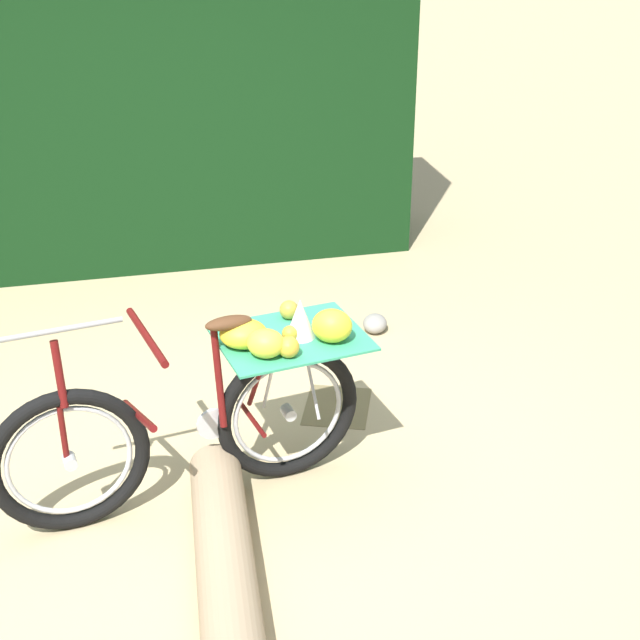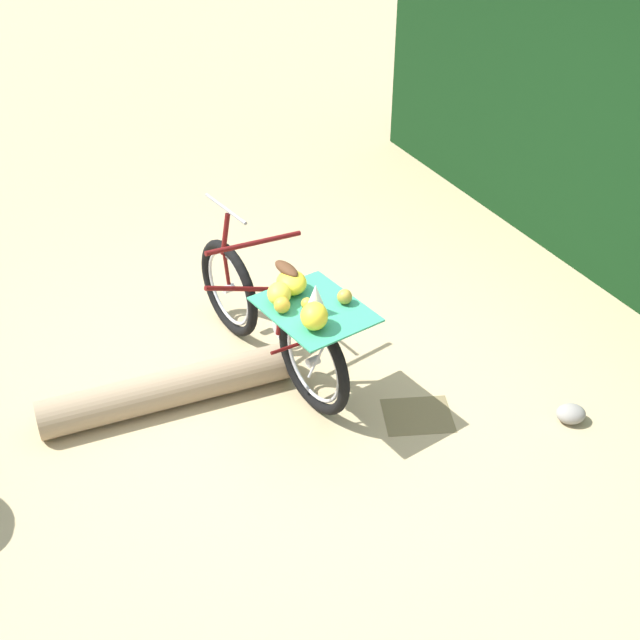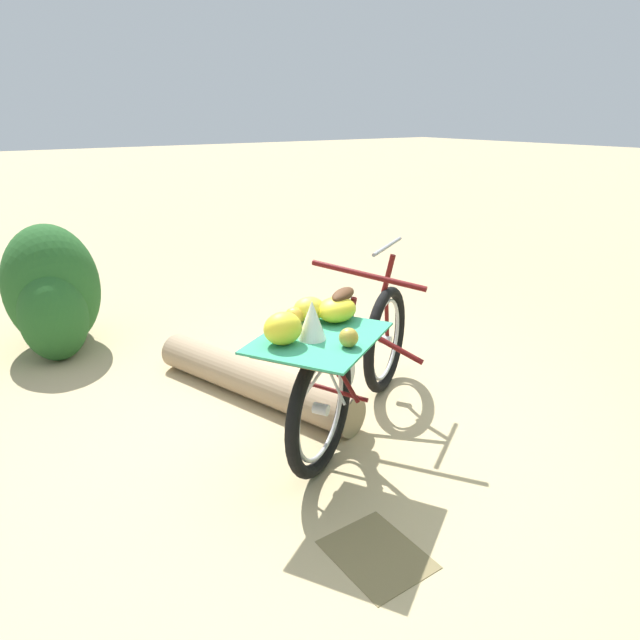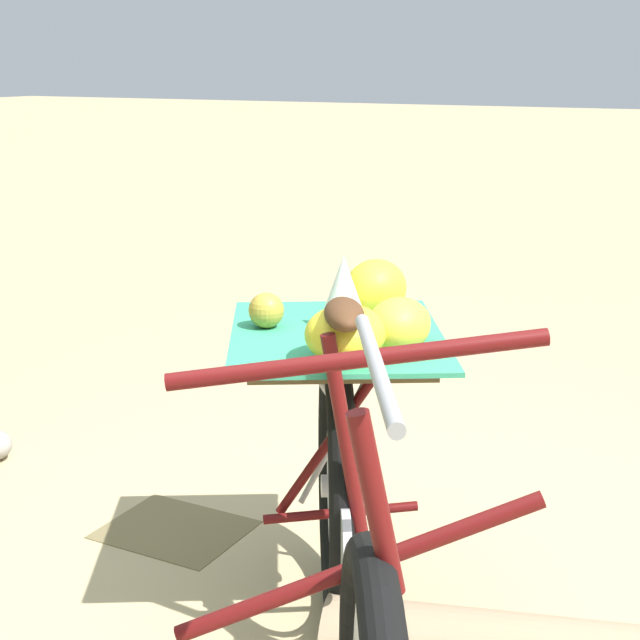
% 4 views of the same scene
% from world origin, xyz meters
% --- Properties ---
extents(ground_plane, '(60.00, 60.00, 0.00)m').
position_xyz_m(ground_plane, '(0.00, 0.00, 0.00)').
color(ground_plane, tan).
extents(bicycle, '(1.16, 1.69, 1.03)m').
position_xyz_m(bicycle, '(0.16, -0.07, 0.49)').
color(bicycle, black).
rests_on(bicycle, ground_plane).
extents(fallen_log, '(1.65, 0.72, 0.25)m').
position_xyz_m(fallen_log, '(0.89, 0.17, 0.12)').
color(fallen_log, '#9E8466').
rests_on(fallen_log, ground_plane).
extents(shrub_cluster, '(1.06, 0.73, 1.01)m').
position_xyz_m(shrub_cluster, '(2.58, 1.05, 0.44)').
color(shrub_cluster, '#235623').
rests_on(shrub_cluster, ground_plane).
extents(leaf_litter_patch, '(0.44, 0.36, 0.01)m').
position_xyz_m(leaf_litter_patch, '(-0.71, 0.44, 0.00)').
color(leaf_litter_patch, olive).
rests_on(leaf_litter_patch, ground_plane).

